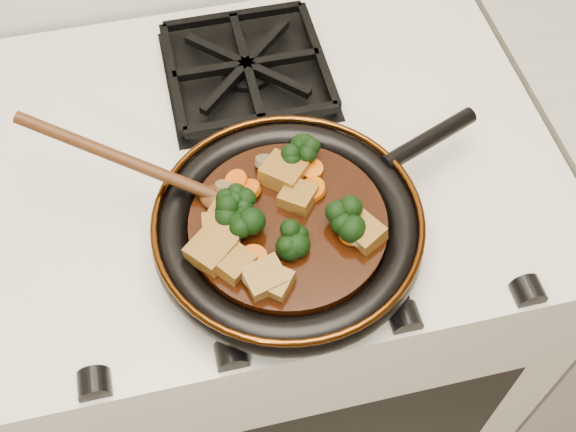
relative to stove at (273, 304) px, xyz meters
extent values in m
cube|color=beige|center=(0.00, 0.00, 0.00)|extent=(0.76, 0.60, 0.90)
cylinder|color=black|center=(-0.01, -0.16, 0.48)|extent=(0.29, 0.29, 0.01)
torus|color=black|center=(-0.01, -0.16, 0.49)|extent=(0.32, 0.32, 0.04)
torus|color=#432109|center=(-0.01, -0.16, 0.51)|extent=(0.31, 0.31, 0.01)
cylinder|color=black|center=(0.19, -0.07, 0.51)|extent=(0.14, 0.07, 0.02)
cylinder|color=black|center=(-0.01, -0.16, 0.50)|extent=(0.23, 0.23, 0.02)
cube|color=brown|center=(0.00, -0.09, 0.52)|extent=(0.06, 0.06, 0.03)
cube|color=brown|center=(-0.10, -0.18, 0.52)|extent=(0.06, 0.06, 0.03)
cube|color=brown|center=(0.07, -0.20, 0.52)|extent=(0.05, 0.05, 0.03)
cube|color=brown|center=(0.01, -0.13, 0.52)|extent=(0.05, 0.05, 0.02)
cube|color=brown|center=(-0.05, -0.23, 0.52)|extent=(0.05, 0.05, 0.03)
cube|color=brown|center=(-0.04, -0.23, 0.52)|extent=(0.05, 0.05, 0.02)
cube|color=brown|center=(-0.08, -0.20, 0.52)|extent=(0.06, 0.06, 0.03)
cube|color=brown|center=(-0.07, -0.13, 0.52)|extent=(0.05, 0.05, 0.02)
cube|color=brown|center=(-0.08, -0.16, 0.52)|extent=(0.05, 0.05, 0.03)
cylinder|color=#C44F05|center=(-0.04, -0.11, 0.51)|extent=(0.03, 0.03, 0.02)
cylinder|color=#C44F05|center=(0.04, -0.09, 0.51)|extent=(0.03, 0.03, 0.01)
cylinder|color=#C44F05|center=(0.03, -0.12, 0.51)|extent=(0.03, 0.03, 0.02)
cylinder|color=#C44F05|center=(-0.05, -0.09, 0.51)|extent=(0.03, 0.03, 0.02)
cylinder|color=#C44F05|center=(-0.06, -0.20, 0.51)|extent=(0.03, 0.03, 0.01)
cylinder|color=#C44F05|center=(0.06, -0.19, 0.51)|extent=(0.03, 0.03, 0.01)
cylinder|color=brown|center=(-0.06, -0.22, 0.52)|extent=(0.04, 0.04, 0.02)
cylinder|color=brown|center=(0.06, -0.20, 0.52)|extent=(0.04, 0.04, 0.02)
cylinder|color=brown|center=(-0.07, -0.10, 0.52)|extent=(0.04, 0.04, 0.02)
cylinder|color=brown|center=(-0.01, -0.07, 0.52)|extent=(0.05, 0.05, 0.03)
ellipsoid|color=#3F210D|center=(-0.08, -0.11, 0.51)|extent=(0.07, 0.06, 0.02)
cylinder|color=#3F210D|center=(-0.18, -0.05, 0.55)|extent=(0.02, 0.02, 0.25)
camera|label=1|loc=(-0.11, -0.60, 1.20)|focal=45.00mm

